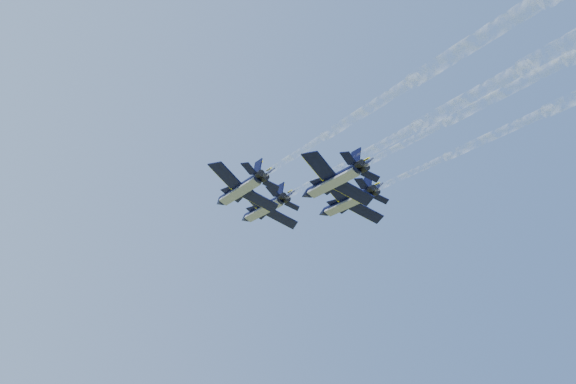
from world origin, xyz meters
TOP-DOWN VIEW (x-y plane):
  - jet_lead at (2.28, 11.17)m, footprint 11.49×16.97m
  - jet_left at (-8.98, 2.18)m, footprint 11.49×16.97m
  - jet_right at (10.27, -1.90)m, footprint 11.49×16.97m
  - jet_slot at (-1.19, -10.78)m, footprint 11.49×16.97m
  - smoke_trail_lead at (-5.67, -39.47)m, footprint 12.50×66.97m
  - smoke_trail_left at (-16.94, -48.46)m, footprint 12.50×66.97m

SIDE VIEW (x-z plane):
  - jet_lead at x=2.28m, z-range 103.96..110.44m
  - jet_left at x=-8.98m, z-range 103.96..110.44m
  - jet_right at x=10.27m, z-range 103.96..110.44m
  - jet_slot at x=-1.19m, z-range 103.96..110.44m
  - smoke_trail_lead at x=-5.67m, z-range 105.81..108.65m
  - smoke_trail_left at x=-16.94m, z-range 105.81..108.65m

